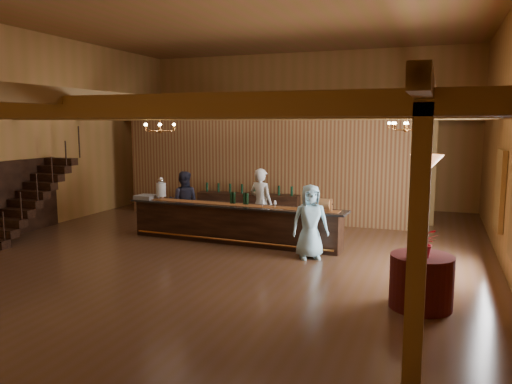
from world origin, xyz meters
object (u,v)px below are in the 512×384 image
(round_table, at_px, (421,281))
(chandelier_left, at_px, (160,127))
(bartender, at_px, (261,203))
(pendant_lamp, at_px, (427,161))
(beverage_dispenser, at_px, (161,189))
(raffle_drum, at_px, (325,204))
(chandelier_right, at_px, (406,126))
(floor_plant, at_px, (374,203))
(staff_second, at_px, (184,202))
(guest, at_px, (310,222))
(backbar_shelf, at_px, (248,208))
(tasting_bar, at_px, (234,223))

(round_table, xyz_separation_m, chandelier_left, (-6.09, 2.15, 2.46))
(chandelier_left, xyz_separation_m, bartender, (1.98, 1.61, -1.98))
(pendant_lamp, bearing_deg, beverage_dispenser, 154.39)
(raffle_drum, distance_m, chandelier_right, 2.59)
(chandelier_right, bearing_deg, floor_plant, 111.09)
(staff_second, bearing_deg, chandelier_right, 162.67)
(staff_second, bearing_deg, round_table, 132.26)
(beverage_dispenser, bearing_deg, round_table, -25.61)
(beverage_dispenser, xyz_separation_m, chandelier_left, (0.68, -1.09, 1.65))
(guest, bearing_deg, staff_second, 133.76)
(backbar_shelf, distance_m, floor_plant, 3.70)
(tasting_bar, relative_size, round_table, 5.73)
(chandelier_left, bearing_deg, guest, 2.18)
(chandelier_right, relative_size, floor_plant, 0.59)
(bartender, xyz_separation_m, staff_second, (-2.25, -0.01, -0.08))
(tasting_bar, height_order, chandelier_left, chandelier_left)
(beverage_dispenser, relative_size, round_table, 0.59)
(round_table, distance_m, chandelier_left, 6.91)
(chandelier_right, xyz_separation_m, floor_plant, (-0.97, 2.52, -2.25))
(tasting_bar, relative_size, floor_plant, 4.27)
(chandelier_right, height_order, guest, chandelier_right)
(backbar_shelf, bearing_deg, raffle_drum, -44.62)
(beverage_dispenser, distance_m, backbar_shelf, 2.93)
(beverage_dispenser, relative_size, chandelier_left, 0.75)
(chandelier_left, height_order, pendant_lamp, same)
(raffle_drum, bearing_deg, beverage_dispenser, 175.82)
(raffle_drum, relative_size, guest, 0.21)
(tasting_bar, xyz_separation_m, pendant_lamp, (4.60, -3.08, 1.91))
(chandelier_right, bearing_deg, chandelier_left, -163.92)
(bartender, bearing_deg, chandelier_left, 55.23)
(chandelier_left, bearing_deg, staff_second, 99.80)
(beverage_dispenser, distance_m, chandelier_right, 6.44)
(pendant_lamp, distance_m, guest, 3.69)
(tasting_bar, relative_size, guest, 3.50)
(backbar_shelf, distance_m, guest, 4.29)
(chandelier_left, xyz_separation_m, staff_second, (-0.28, 1.60, -2.05))
(tasting_bar, relative_size, pendant_lamp, 6.43)
(chandelier_right, distance_m, floor_plant, 3.51)
(pendant_lamp, height_order, guest, pendant_lamp)
(guest, bearing_deg, tasting_bar, 134.12)
(bartender, bearing_deg, raffle_drum, 171.49)
(raffle_drum, height_order, staff_second, staff_second)
(chandelier_right, height_order, staff_second, chandelier_right)
(round_table, bearing_deg, backbar_shelf, 132.89)
(pendant_lamp, bearing_deg, chandelier_left, 160.54)
(staff_second, distance_m, guest, 4.20)
(raffle_drum, distance_m, chandelier_left, 4.29)
(chandelier_right, bearing_deg, bartender, 179.66)
(tasting_bar, relative_size, raffle_drum, 17.02)
(tasting_bar, xyz_separation_m, chandelier_left, (-1.49, -0.93, 2.41))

